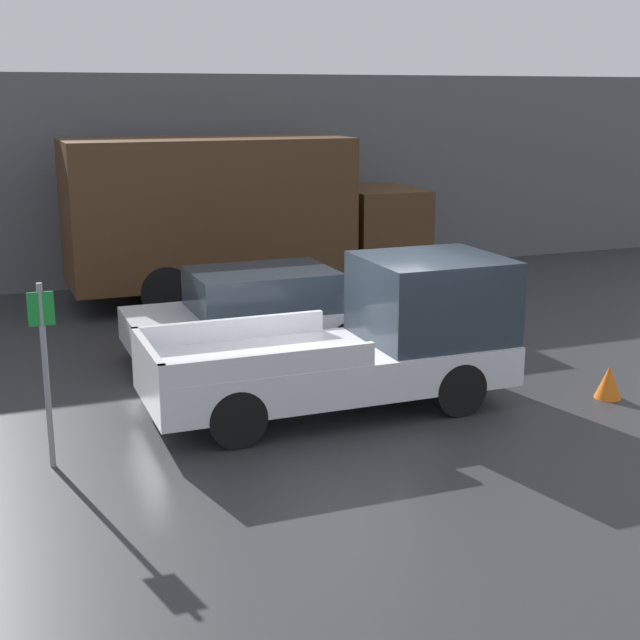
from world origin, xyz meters
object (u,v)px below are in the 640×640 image
delivery_truck (235,213)px  traffic_cone (609,382)px  pickup_truck (368,339)px  car (257,313)px  parking_sign (45,365)px

delivery_truck → traffic_cone: size_ratio=15.67×
pickup_truck → delivery_truck: size_ratio=0.66×
delivery_truck → traffic_cone: 9.22m
pickup_truck → traffic_cone: pickup_truck is taller
car → parking_sign: 5.07m
delivery_truck → parking_sign: delivery_truck is taller
delivery_truck → parking_sign: bearing=-119.7°
pickup_truck → delivery_truck: bearing=88.8°
pickup_truck → parking_sign: bearing=-171.3°
delivery_truck → parking_sign: size_ratio=3.45×
pickup_truck → parking_sign: 4.53m
car → parking_sign: (-3.67, -3.46, 0.49)m
pickup_truck → car: bearing=105.9°
pickup_truck → parking_sign: parking_sign is taller
pickup_truck → delivery_truck: delivery_truck is taller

